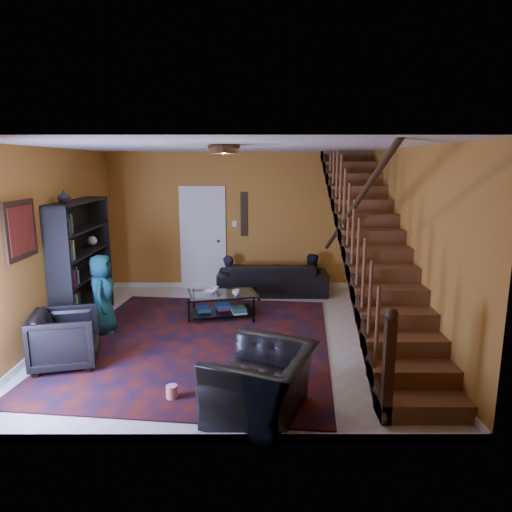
{
  "coord_description": "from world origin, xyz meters",
  "views": [
    {
      "loc": [
        0.4,
        -6.58,
        2.57
      ],
      "look_at": [
        0.4,
        0.4,
        1.15
      ],
      "focal_mm": 32.0,
      "sensor_mm": 36.0,
      "label": 1
    }
  ],
  "objects": [
    {
      "name": "cup_a",
      "position": [
        0.06,
        0.69,
        0.47
      ],
      "size": [
        0.15,
        0.15,
        0.1
      ],
      "primitive_type": "imported",
      "rotation": [
        0.0,
        0.0,
        0.25
      ],
      "color": "#999999",
      "rests_on": "coffee_table"
    },
    {
      "name": "popcorn_bucket",
      "position": [
        -0.54,
        -1.93,
        0.09
      ],
      "size": [
        0.16,
        0.16,
        0.15
      ],
      "primitive_type": "cylinder",
      "rotation": [
        0.0,
        0.0,
        0.32
      ],
      "color": "red",
      "rests_on": "rug"
    },
    {
      "name": "person_adult_b",
      "position": [
        1.5,
        2.35,
        0.17
      ],
      "size": [
        0.66,
        0.54,
        1.25
      ],
      "primitive_type": "imported",
      "rotation": [
        0.0,
        0.0,
        3.02
      ],
      "color": "black",
      "rests_on": "sofa"
    },
    {
      "name": "vase",
      "position": [
        -2.41,
        0.1,
        2.1
      ],
      "size": [
        0.18,
        0.18,
        0.19
      ],
      "primitive_type": "imported",
      "color": "#999999",
      "rests_on": "bookshelf"
    },
    {
      "name": "staircase",
      "position": [
        2.12,
        -0.0,
        1.4
      ],
      "size": [
        0.95,
        5.02,
        3.18
      ],
      "color": "brown",
      "rests_on": "floor"
    },
    {
      "name": "coffee_table",
      "position": [
        -0.17,
        0.81,
        0.24
      ],
      "size": [
        1.23,
        0.89,
        0.43
      ],
      "rotation": [
        0.0,
        0.0,
        0.24
      ],
      "color": "black",
      "rests_on": "floor"
    },
    {
      "name": "cup_b",
      "position": [
        -0.29,
        0.89,
        0.47
      ],
      "size": [
        0.11,
        0.11,
        0.1
      ],
      "primitive_type": "imported",
      "rotation": [
        0.0,
        0.0,
        -0.02
      ],
      "color": "#999999",
      "rests_on": "coffee_table"
    },
    {
      "name": "framed_picture",
      "position": [
        -2.57,
        -0.9,
        1.75
      ],
      "size": [
        0.04,
        0.74,
        0.74
      ],
      "primitive_type": "cube",
      "color": "maroon",
      "rests_on": "room"
    },
    {
      "name": "rug",
      "position": [
        -0.42,
        -0.29,
        0.01
      ],
      "size": [
        4.11,
        4.58,
        0.02
      ],
      "primitive_type": "cube",
      "rotation": [
        0.0,
        0.0,
        -0.11
      ],
      "color": "#4D160D",
      "rests_on": "floor"
    },
    {
      "name": "armchair_right",
      "position": [
        0.45,
        -2.25,
        0.35
      ],
      "size": [
        1.29,
        1.37,
        0.71
      ],
      "primitive_type": "imported",
      "rotation": [
        0.0,
        0.0,
        -1.96
      ],
      "color": "black",
      "rests_on": "floor"
    },
    {
      "name": "bookshelf",
      "position": [
        -2.4,
        0.6,
        0.96
      ],
      "size": [
        0.35,
        1.8,
        2.0
      ],
      "color": "black",
      "rests_on": "floor"
    },
    {
      "name": "floor",
      "position": [
        0.0,
        0.0,
        0.0
      ],
      "size": [
        5.5,
        5.5,
        0.0
      ],
      "primitive_type": "plane",
      "color": "beige",
      "rests_on": "ground"
    },
    {
      "name": "room",
      "position": [
        -1.33,
        1.33,
        0.05
      ],
      "size": [
        5.5,
        5.5,
        5.5
      ],
      "color": "#B56628",
      "rests_on": "ground"
    },
    {
      "name": "wall_hanging",
      "position": [
        0.15,
        2.73,
        1.55
      ],
      "size": [
        0.14,
        0.03,
        0.9
      ],
      "primitive_type": "cube",
      "color": "black",
      "rests_on": "room"
    },
    {
      "name": "person_adult_a",
      "position": [
        -0.17,
        2.35,
        0.16
      ],
      "size": [
        0.47,
        0.33,
        1.22
      ],
      "primitive_type": "imported",
      "rotation": [
        0.0,
        0.0,
        3.22
      ],
      "color": "black",
      "rests_on": "sofa"
    },
    {
      "name": "sofa",
      "position": [
        0.73,
        2.3,
        0.32
      ],
      "size": [
        2.19,
        0.9,
        0.63
      ],
      "primitive_type": "imported",
      "rotation": [
        0.0,
        0.0,
        3.12
      ],
      "color": "black",
      "rests_on": "floor"
    },
    {
      "name": "bowl",
      "position": [
        -0.39,
        0.81,
        0.45
      ],
      "size": [
        0.22,
        0.22,
        0.05
      ],
      "primitive_type": "imported",
      "rotation": [
        0.0,
        0.0,
        -0.13
      ],
      "color": "#999999",
      "rests_on": "coffee_table"
    },
    {
      "name": "person_child",
      "position": [
        -1.95,
        0.1,
        0.62
      ],
      "size": [
        0.47,
        0.65,
        1.23
      ],
      "primitive_type": "imported",
      "rotation": [
        0.0,
        0.0,
        1.71
      ],
      "color": "#174A58",
      "rests_on": "armchair_left"
    },
    {
      "name": "armchair_left",
      "position": [
        -2.05,
        -1.06,
        0.36
      ],
      "size": [
        0.97,
        0.95,
        0.73
      ],
      "primitive_type": "imported",
      "rotation": [
        0.0,
        0.0,
        1.82
      ],
      "color": "black",
      "rests_on": "floor"
    },
    {
      "name": "ceiling_fixture",
      "position": [
        0.0,
        -0.8,
        2.74
      ],
      "size": [
        0.4,
        0.4,
        0.1
      ],
      "primitive_type": "cylinder",
      "color": "#3F2814",
      "rests_on": "room"
    },
    {
      "name": "door",
      "position": [
        -0.7,
        2.73,
        1.02
      ],
      "size": [
        0.82,
        0.05,
        2.05
      ],
      "primitive_type": "cube",
      "color": "silver",
      "rests_on": "floor"
    }
  ]
}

